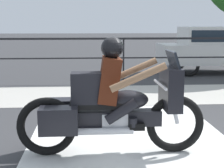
{
  "coord_description": "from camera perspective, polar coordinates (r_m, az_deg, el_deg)",
  "views": [
    {
      "loc": [
        -1.08,
        -4.87,
        1.73
      ],
      "look_at": [
        -0.71,
        0.26,
        0.82
      ],
      "focal_mm": 55.0,
      "sensor_mm": 36.0,
      "label": 1
    }
  ],
  "objects": [
    {
      "name": "sidewalk_band",
      "position": [
        8.52,
        3.21,
        -1.74
      ],
      "size": [
        44.0,
        2.4,
        0.01
      ],
      "primitive_type": "cube",
      "color": "#B7B2A8",
      "rests_on": "ground"
    },
    {
      "name": "ground_plane",
      "position": [
        5.28,
        7.99,
        -9.25
      ],
      "size": [
        120.0,
        120.0,
        0.0
      ],
      "primitive_type": "plane",
      "color": "#38383A"
    },
    {
      "name": "fence_railing",
      "position": [
        10.2,
        1.94,
        6.11
      ],
      "size": [
        36.0,
        0.05,
        1.33
      ],
      "color": "black",
      "rests_on": "ground"
    },
    {
      "name": "crosswalk_band",
      "position": [
        5.02,
        3.32,
        -10.16
      ],
      "size": [
        3.0,
        6.0,
        0.01
      ],
      "primitive_type": "cube",
      "color": "silver",
      "rests_on": "ground"
    },
    {
      "name": "parked_car",
      "position": [
        12.76,
        17.13,
        5.93
      ],
      "size": [
        4.29,
        1.72,
        1.63
      ],
      "rotation": [
        0.0,
        0.0,
        -0.06
      ],
      "color": "silver",
      "rests_on": "ground"
    },
    {
      "name": "motorcycle",
      "position": [
        4.53,
        -0.19,
        -3.31
      ],
      "size": [
        2.51,
        0.76,
        1.57
      ],
      "rotation": [
        0.0,
        0.0,
        0.04
      ],
      "color": "black",
      "rests_on": "ground"
    }
  ]
}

